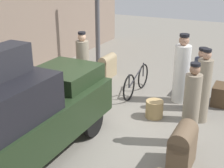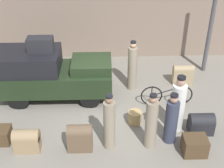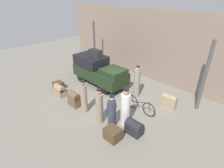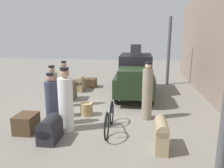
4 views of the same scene
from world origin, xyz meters
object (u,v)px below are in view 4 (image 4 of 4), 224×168
wicker_basket (87,109)px  suitcase_small_leather (26,123)px  truck (135,74)px  suitcase_tan_flat (161,134)px  conductor_in_dark_uniform (66,102)px  bicycle (109,119)px  trunk_barrel_dark (80,84)px  trunk_wicker_pale (70,90)px  porter_lifting_near_truck (52,102)px  porter_standing_middle (147,93)px  suitcase_black_upright (50,129)px  trunk_large_brown (91,83)px  porter_carrying_trunk (65,86)px  porter_with_bicycle (53,94)px  trunk_on_truck_roof (136,50)px

wicker_basket → suitcase_small_leather: 2.02m
truck → suitcase_tan_flat: truck is taller
conductor_in_dark_uniform → suitcase_small_leather: 1.25m
conductor_in_dark_uniform → suitcase_tan_flat: 2.73m
bicycle → suitcase_small_leather: size_ratio=2.70×
trunk_barrel_dark → suitcase_small_leather: 4.60m
bicycle → trunk_wicker_pale: (-2.77, -2.04, 0.06)m
porter_lifting_near_truck → wicker_basket: bearing=137.9°
trunk_wicker_pale → trunk_barrel_dark: trunk_wicker_pale is taller
porter_standing_middle → suitcase_tan_flat: (1.92, 0.28, -0.47)m
suitcase_black_upright → trunk_barrel_dark: trunk_barrel_dark is taller
trunk_large_brown → porter_carrying_trunk: bearing=-5.4°
trunk_large_brown → conductor_in_dark_uniform: bearing=4.9°
trunk_barrel_dark → truck: bearing=82.1°
truck → trunk_barrel_dark: bearing=-97.9°
porter_with_bicycle → conductor_in_dark_uniform: bearing=39.7°
porter_standing_middle → porter_carrying_trunk: size_ratio=1.08×
truck → trunk_large_brown: 2.68m
truck → bicycle: (3.86, -0.62, -0.57)m
trunk_wicker_pale → suitcase_black_upright: (3.54, 0.60, -0.11)m
bicycle → trunk_barrel_dark: 4.70m
conductor_in_dark_uniform → porter_carrying_trunk: bearing=-160.0°
wicker_basket → conductor_in_dark_uniform: (1.20, -0.28, 0.62)m
porter_with_bicycle → suitcase_black_upright: porter_with_bicycle is taller
trunk_on_truck_roof → porter_lifting_near_truck: bearing=-31.8°
trunk_barrel_dark → porter_carrying_trunk: bearing=1.7°
conductor_in_dark_uniform → porter_with_bicycle: bearing=-140.3°
porter_with_bicycle → porter_lifting_near_truck: bearing=17.4°
bicycle → porter_lifting_near_truck: (-0.23, -1.77, 0.36)m
truck → bicycle: 3.96m
wicker_basket → porter_standing_middle: 2.12m
bicycle → wicker_basket: bearing=-140.4°
trunk_large_brown → trunk_barrel_dark: size_ratio=0.78×
trunk_barrel_dark → trunk_on_truck_roof: trunk_on_truck_roof is taller
trunk_wicker_pale → trunk_on_truck_roof: size_ratio=1.00×
porter_with_bicycle → suitcase_small_leather: size_ratio=2.68×
trunk_large_brown → trunk_barrel_dark: trunk_barrel_dark is taller
bicycle → porter_lifting_near_truck: 1.82m
wicker_basket → trunk_wicker_pale: trunk_wicker_pale is taller
trunk_wicker_pale → trunk_barrel_dark: (-1.46, 0.01, -0.08)m
conductor_in_dark_uniform → suitcase_tan_flat: conductor_in_dark_uniform is taller
trunk_on_truck_roof → suitcase_tan_flat: bearing=8.4°
conductor_in_dark_uniform → suitcase_small_leather: bearing=-74.5°
suitcase_tan_flat → porter_with_bicycle: bearing=-116.8°
trunk_large_brown → suitcase_small_leather: bearing=-6.7°
bicycle → suitcase_black_upright: (0.77, -1.44, -0.05)m
trunk_wicker_pale → suitcase_tan_flat: bearing=43.1°
porter_standing_middle → wicker_basket: bearing=-92.1°
trunk_barrel_dark → suitcase_small_leather: size_ratio=1.11×
porter_lifting_near_truck → suitcase_black_upright: bearing=18.7°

